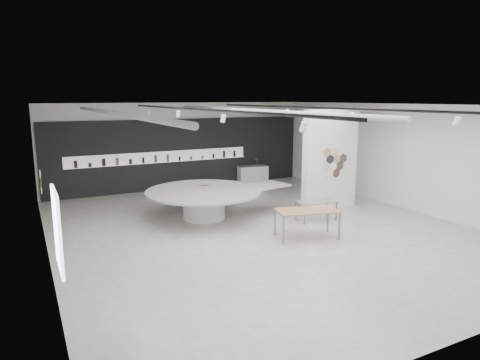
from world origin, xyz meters
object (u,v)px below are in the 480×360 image
display_island (206,200)px  sample_table_wood (307,212)px  partition_column (330,160)px  sample_table_stone (316,203)px  kitchen_counter (253,174)px

display_island → sample_table_wood: 3.68m
partition_column → sample_table_wood: (-2.70, -2.38, -1.03)m
sample_table_wood → sample_table_stone: size_ratio=1.45×
sample_table_wood → partition_column: bearing=41.4°
partition_column → kitchen_counter: 5.72m
sample_table_wood → kitchen_counter: 8.34m
sample_table_stone → kitchen_counter: (1.25, 6.61, -0.19)m
display_island → sample_table_stone: size_ratio=4.05×
display_island → sample_table_wood: (1.82, -3.20, 0.12)m
sample_table_wood → sample_table_stone: bearing=44.5°
partition_column → kitchen_counter: size_ratio=2.40×
partition_column → sample_table_wood: 3.74m
sample_table_stone → kitchen_counter: size_ratio=0.89×
display_island → sample_table_stone: bearing=-41.1°
partition_column → display_island: 4.74m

